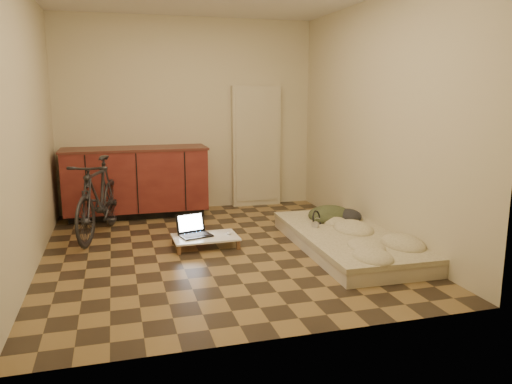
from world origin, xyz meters
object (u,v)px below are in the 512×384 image
object	(u,v)px
bicycle	(98,194)
lap_desk	(205,238)
futon	(348,240)
laptop	(194,231)

from	to	relation	value
bicycle	lap_desk	distance (m)	1.35
futon	laptop	size ratio (longest dim) A/B	5.55
bicycle	futon	distance (m)	2.80
lap_desk	laptop	world-z (taller)	laptop
futon	laptop	distance (m)	1.63
bicycle	laptop	world-z (taller)	bicycle
futon	lap_desk	xyz separation A→B (m)	(-1.42, 0.47, 0.01)
futon	lap_desk	bearing A→B (deg)	162.83
bicycle	laptop	distance (m)	1.21
futon	laptop	bearing A→B (deg)	161.42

